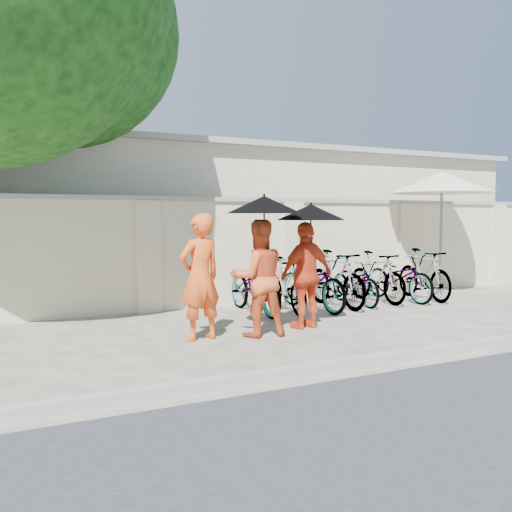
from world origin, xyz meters
name	(u,v)px	position (x,y,z in m)	size (l,w,h in m)	color
ground	(283,339)	(0.00, 0.00, 0.00)	(80.00, 80.00, 0.00)	#B5AA96
kerb	(358,363)	(0.00, -1.70, 0.06)	(40.00, 0.16, 0.12)	gray
compound_wall	(245,253)	(1.00, 3.20, 1.00)	(20.00, 0.30, 2.00)	beige
building_behind	(215,221)	(2.00, 7.00, 1.60)	(14.00, 6.00, 3.20)	beige
monk_left	(200,277)	(-1.03, 0.52, 0.88)	(0.64, 0.42, 1.76)	#FC5B1C
monk_center	(258,278)	(-0.20, 0.37, 0.84)	(0.82, 0.64, 1.68)	#E25828
parasol_center	(264,205)	(-0.15, 0.29, 1.89)	(1.07, 1.07, 1.06)	black
monk_right	(307,275)	(0.73, 0.54, 0.82)	(0.96, 0.40, 1.64)	#E2431E
parasol_right	(311,212)	(0.75, 0.46, 1.78)	(1.05, 1.05, 0.97)	black
patio_umbrella	(442,184)	(5.31, 2.32, 2.42)	(2.73, 2.73, 2.68)	gray
bike_0	(255,285)	(0.66, 2.10, 0.50)	(0.67, 1.91, 1.00)	slate
bike_1	(286,285)	(1.21, 1.96, 0.49)	(0.46, 1.65, 0.99)	slate
bike_2	(313,283)	(1.75, 1.93, 0.50)	(0.67, 1.92, 1.01)	slate
bike_3	(336,279)	(2.30, 1.97, 0.54)	(0.51, 1.80, 1.08)	slate
bike_4	(355,282)	(2.85, 2.09, 0.44)	(0.58, 1.67, 0.88)	slate
bike_5	(377,277)	(3.40, 2.12, 0.51)	(0.48, 1.70, 1.02)	slate
bike_6	(399,277)	(3.95, 2.07, 0.49)	(0.64, 1.85, 0.97)	slate
bike_7	(424,274)	(4.49, 1.96, 0.53)	(0.50, 1.75, 1.05)	slate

